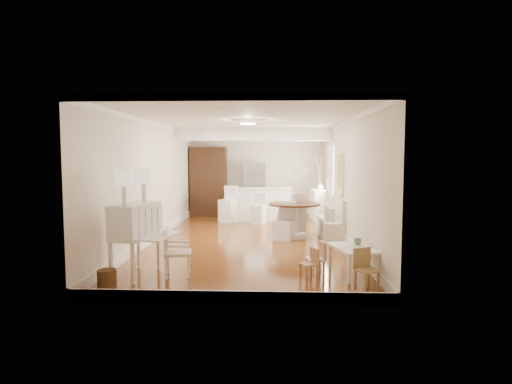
# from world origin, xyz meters

# --- Properties ---
(room) EXTENTS (9.00, 9.04, 2.82)m
(room) POSITION_xyz_m (0.04, 0.32, 1.98)
(room) COLOR brown
(room) RESTS_ON ground
(secretary_bureau) EXTENTS (1.14, 1.15, 1.22)m
(secretary_bureau) POSITION_xyz_m (-1.70, -3.22, 0.61)
(secretary_bureau) COLOR white
(secretary_bureau) RESTS_ON ground
(gustavian_armchair) EXTENTS (0.53, 0.53, 0.81)m
(gustavian_armchair) POSITION_xyz_m (-1.01, -3.17, 0.40)
(gustavian_armchair) COLOR white
(gustavian_armchair) RESTS_ON ground
(wicker_basket) EXTENTS (0.36, 0.36, 0.29)m
(wicker_basket) POSITION_xyz_m (-1.93, -3.88, 0.14)
(wicker_basket) COLOR #54351A
(wicker_basket) RESTS_ON ground
(kids_table) EXTENTS (0.78, 1.07, 0.48)m
(kids_table) POSITION_xyz_m (1.90, -3.03, 0.24)
(kids_table) COLOR white
(kids_table) RESTS_ON ground
(kids_chair_a) EXTENTS (0.33, 0.33, 0.52)m
(kids_chair_a) POSITION_xyz_m (1.15, -3.29, 0.26)
(kids_chair_a) COLOR #AD7B4E
(kids_chair_a) RESTS_ON ground
(kids_chair_b) EXTENTS (0.33, 0.33, 0.58)m
(kids_chair_b) POSITION_xyz_m (1.28, -3.05, 0.29)
(kids_chair_b) COLOR #A5744B
(kids_chair_b) RESTS_ON ground
(kids_chair_c) EXTENTS (0.40, 0.40, 0.63)m
(kids_chair_c) POSITION_xyz_m (1.96, -3.83, 0.31)
(kids_chair_c) COLOR #9C7847
(kids_chair_c) RESTS_ON ground
(banquette) EXTENTS (0.52, 1.60, 0.98)m
(banquette) POSITION_xyz_m (1.99, 0.50, 0.49)
(banquette) COLOR silver
(banquette) RESTS_ON ground
(dining_table) EXTENTS (1.46, 1.46, 0.86)m
(dining_table) POSITION_xyz_m (1.09, 0.29, 0.43)
(dining_table) COLOR #4A2517
(dining_table) RESTS_ON ground
(slip_chair_near) EXTENTS (0.58, 0.59, 0.92)m
(slip_chair_near) POSITION_xyz_m (0.84, 0.06, 0.46)
(slip_chair_near) COLOR white
(slip_chair_near) RESTS_ON ground
(slip_chair_far) EXTENTS (0.74, 0.74, 1.09)m
(slip_chair_far) POSITION_xyz_m (1.04, 0.71, 0.54)
(slip_chair_far) COLOR silver
(slip_chair_far) RESTS_ON ground
(breakfast_counter) EXTENTS (2.05, 0.65, 1.03)m
(breakfast_counter) POSITION_xyz_m (0.10, 3.10, 0.52)
(breakfast_counter) COLOR white
(breakfast_counter) RESTS_ON ground
(bar_stool_left) EXTENTS (0.58, 0.58, 1.10)m
(bar_stool_left) POSITION_xyz_m (-0.80, 2.71, 0.55)
(bar_stool_left) COLOR white
(bar_stool_left) RESTS_ON ground
(bar_stool_right) EXTENTS (0.47, 0.47, 0.90)m
(bar_stool_right) POSITION_xyz_m (0.14, 2.44, 0.45)
(bar_stool_right) COLOR silver
(bar_stool_right) RESTS_ON ground
(pantry_cabinet) EXTENTS (1.20, 0.60, 2.30)m
(pantry_cabinet) POSITION_xyz_m (-1.60, 4.18, 1.15)
(pantry_cabinet) COLOR #381E11
(pantry_cabinet) RESTS_ON ground
(fridge) EXTENTS (0.75, 0.65, 1.80)m
(fridge) POSITION_xyz_m (0.30, 4.15, 0.90)
(fridge) COLOR silver
(fridge) RESTS_ON ground
(sideboard) EXTENTS (0.52, 1.05, 0.97)m
(sideboard) POSITION_xyz_m (2.00, 3.15, 0.49)
(sideboard) COLOR white
(sideboard) RESTS_ON ground
(pencil_cup) EXTENTS (0.17, 0.17, 0.10)m
(pencil_cup) POSITION_xyz_m (2.01, -2.82, 0.53)
(pencil_cup) COLOR #579660
(pencil_cup) RESTS_ON kids_table
(branch_vase) EXTENTS (0.26, 0.26, 0.21)m
(branch_vase) POSITION_xyz_m (2.02, 3.12, 1.08)
(branch_vase) COLOR silver
(branch_vase) RESTS_ON sideboard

